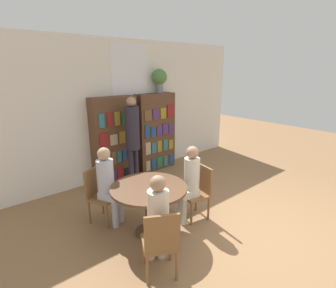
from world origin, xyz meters
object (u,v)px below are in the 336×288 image
chair_far_side (198,189)px  seated_reader_back (158,216)px  reading_table (149,196)px  chair_left_side (99,192)px  bookshelf_right (155,132)px  seated_reader_right (189,180)px  flower_vase (159,78)px  seated_reader_left (108,181)px  bookshelf_left (115,140)px  chair_near_camera (161,241)px  librarian_standing (132,133)px

chair_far_side → seated_reader_back: size_ratio=0.71×
reading_table → chair_left_side: bearing=116.1°
chair_far_side → seated_reader_back: bearing=121.3°
chair_left_side → seated_reader_back: 1.45m
chair_left_side → chair_far_side: size_ratio=1.00×
bookshelf_right → seated_reader_right: size_ratio=1.47×
flower_vase → seated_reader_left: (-2.17, -1.44, -1.46)m
bookshelf_right → chair_left_side: 2.50m
seated_reader_left → reading_table: bearing=90.0°
seated_reader_right → seated_reader_left: bearing=62.9°
bookshelf_left → chair_left_side: bookshelf_left is taller
bookshelf_right → chair_far_side: bookshelf_right is taller
chair_near_camera → chair_left_side: size_ratio=1.00×
chair_near_camera → seated_reader_right: 1.32m
bookshelf_right → chair_near_camera: (-2.13, -2.86, -0.42)m
bookshelf_left → seated_reader_back: bearing=-109.3°
chair_far_side → librarian_standing: 1.85m
seated_reader_back → chair_far_side: bearing=49.3°
flower_vase → chair_far_side: (-0.98, -2.23, -1.68)m
bookshelf_left → chair_near_camera: size_ratio=2.07×
bookshelf_right → seated_reader_right: bookshelf_right is taller
seated_reader_back → librarian_standing: librarian_standing is taller
bookshelf_left → chair_left_side: size_ratio=2.07×
bookshelf_right → seated_reader_left: (-2.03, -1.43, -0.20)m
chair_far_side → seated_reader_right: seated_reader_right is taller
bookshelf_right → seated_reader_right: 2.43m
chair_near_camera → bookshelf_left: bearing=98.1°
reading_table → seated_reader_left: size_ratio=0.89×
reading_table → chair_far_side: chair_far_side is taller
bookshelf_right → librarian_standing: (-0.97, -0.50, 0.23)m
bookshelf_left → reading_table: size_ratio=1.65×
reading_table → librarian_standing: bearing=64.5°
reading_table → chair_left_side: 0.90m
seated_reader_right → bookshelf_left: bearing=12.2°
chair_near_camera → seated_reader_back: seated_reader_back is taller
chair_left_side → seated_reader_right: size_ratio=0.71×
chair_left_side → bookshelf_left: bearing=-154.5°
chair_left_side → reading_table: bearing=90.0°
flower_vase → bookshelf_left: bearing=-179.8°
bookshelf_left → seated_reader_left: (-0.93, -1.43, -0.20)m
chair_near_camera → reading_table: bearing=90.0°
bookshelf_right → seated_reader_left: 2.49m
seated_reader_right → chair_far_side: bearing=-90.0°
chair_far_side → seated_reader_left: seated_reader_left is taller
bookshelf_right → flower_vase: (0.14, 0.00, 1.26)m
bookshelf_left → seated_reader_right: bookshelf_left is taller
bookshelf_left → bookshelf_right: bearing=0.0°
chair_near_camera → chair_left_side: (0.02, 1.59, 0.00)m
chair_near_camera → chair_far_side: bearing=54.0°
chair_left_side → seated_reader_left: seated_reader_left is taller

